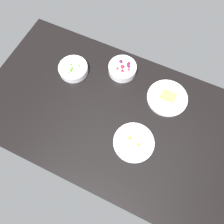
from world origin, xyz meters
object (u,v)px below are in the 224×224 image
at_px(plate_cheese, 167,98).
at_px(bowl_peas, 73,69).
at_px(plate_eggs, 134,142).
at_px(bowl_berries, 122,69).

bearing_deg(plate_cheese, bowl_peas, -173.62).
distance_m(plate_cheese, plate_eggs, 0.32).
relative_size(plate_cheese, plate_eggs, 1.06).
height_order(bowl_peas, plate_cheese, bowl_peas).
xyz_separation_m(bowl_peas, bowl_berries, (0.26, 0.12, 0.01)).
bearing_deg(plate_eggs, bowl_peas, 152.90).
height_order(bowl_peas, bowl_berries, bowl_berries).
xyz_separation_m(plate_cheese, plate_eggs, (-0.07, -0.32, -0.00)).
bearing_deg(bowl_peas, plate_eggs, -27.10).
distance_m(bowl_peas, plate_cheese, 0.57).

